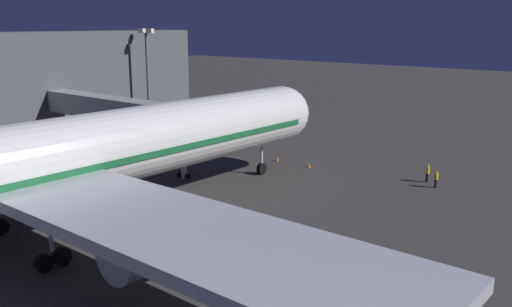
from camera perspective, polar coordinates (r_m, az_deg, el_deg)
The scene contains 8 objects.
ground_plane at distance 49.85m, azimuth -8.27°, elevation -4.95°, with size 320.00×320.00×0.00m, color #383533.
airliner_at_gate at distance 41.04m, azimuth -22.37°, elevation -1.31°, with size 59.31×63.96×18.06m.
jet_bridge at distance 62.30m, azimuth -12.90°, elevation 4.22°, with size 25.74×3.40×7.54m.
apron_floodlight_mast at distance 78.93m, azimuth -11.07°, elevation 8.15°, with size 2.90×0.50×14.71m.
ground_crew_near_nose_gear at distance 57.64m, azimuth 17.20°, elevation -1.85°, with size 0.40×0.40×1.84m.
ground_crew_under_port_wing at distance 55.97m, azimuth 18.01°, elevation -2.42°, with size 0.40×0.40×1.73m.
traffic_cone_nose_port at distance 61.11m, azimuth 5.45°, elevation -1.17°, with size 0.36×0.36×0.55m, color orange.
traffic_cone_nose_starboard at distance 63.61m, azimuth 2.18°, elevation -0.54°, with size 0.36×0.36×0.55m, color orange.
Camera 1 is at (-35.52, 31.35, 15.50)m, focal length 38.93 mm.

